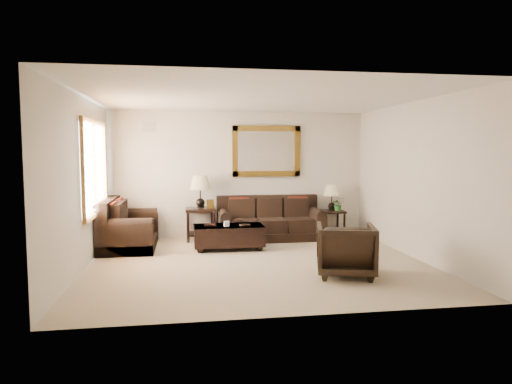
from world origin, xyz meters
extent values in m
cube|color=gray|center=(0.00, 0.00, 0.00)|extent=(5.50, 5.00, 0.01)
cube|color=white|center=(0.00, 0.00, 2.70)|extent=(5.50, 5.00, 0.01)
cube|color=beige|center=(0.00, 2.50, 1.35)|extent=(5.50, 0.01, 2.70)
cube|color=beige|center=(0.00, -2.50, 1.35)|extent=(5.50, 0.01, 2.70)
cube|color=beige|center=(-2.75, 0.00, 1.35)|extent=(0.01, 5.00, 2.70)
cube|color=beige|center=(2.75, 0.00, 1.35)|extent=(0.01, 5.00, 2.70)
cube|color=white|center=(-2.73, 0.90, 1.55)|extent=(0.01, 1.80, 1.50)
cube|color=brown|center=(-2.70, 0.90, 2.34)|extent=(0.06, 1.96, 0.08)
cube|color=brown|center=(-2.70, 0.90, 0.76)|extent=(0.06, 1.96, 0.08)
cube|color=brown|center=(-2.70, -0.04, 1.55)|extent=(0.06, 0.08, 1.50)
cube|color=brown|center=(-2.70, 1.84, 1.55)|extent=(0.06, 0.08, 1.50)
cube|color=brown|center=(-2.70, 0.90, 1.55)|extent=(0.05, 0.05, 1.50)
cube|color=#462A0E|center=(0.60, 2.46, 1.85)|extent=(1.50, 0.06, 1.10)
cube|color=white|center=(0.60, 2.48, 1.85)|extent=(1.26, 0.01, 0.86)
cube|color=#999999|center=(-1.90, 2.48, 2.35)|extent=(0.25, 0.02, 0.18)
cube|color=black|center=(0.60, 2.01, 0.09)|extent=(2.19, 0.95, 0.18)
cube|color=black|center=(0.60, 2.37, 0.67)|extent=(2.19, 0.22, 0.45)
cube|color=black|center=(0.02, 1.99, 0.31)|extent=(0.56, 0.78, 0.27)
cube|color=black|center=(0.60, 1.99, 0.31)|extent=(0.56, 0.78, 0.27)
cube|color=black|center=(1.19, 1.99, 0.31)|extent=(0.56, 0.78, 0.27)
cube|color=black|center=(-0.39, 2.01, 0.26)|extent=(0.22, 0.95, 0.53)
cylinder|color=black|center=(-0.39, 2.01, 0.53)|extent=(0.22, 0.93, 0.22)
cube|color=black|center=(1.59, 2.01, 0.26)|extent=(0.22, 0.95, 0.53)
cylinder|color=black|center=(1.59, 2.01, 0.53)|extent=(0.22, 0.93, 0.22)
cube|color=maroon|center=(-0.04, 2.19, 0.67)|extent=(0.42, 0.18, 0.43)
cube|color=maroon|center=(1.24, 2.19, 0.67)|extent=(0.42, 0.18, 0.43)
cube|color=black|center=(-2.23, 1.58, 0.09)|extent=(1.00, 1.68, 0.19)
cube|color=black|center=(-2.61, 1.58, 0.71)|extent=(0.23, 1.68, 0.47)
cube|color=black|center=(-2.21, 1.28, 0.33)|extent=(0.82, 0.58, 0.28)
cube|color=black|center=(-2.21, 1.88, 0.33)|extent=(0.82, 0.58, 0.28)
cube|color=black|center=(-2.23, 0.86, 0.28)|extent=(1.00, 0.23, 0.56)
cylinder|color=black|center=(-2.23, 0.86, 0.56)|extent=(0.98, 0.23, 0.23)
cube|color=black|center=(-2.23, 2.30, 0.28)|extent=(1.00, 0.23, 0.56)
cylinder|color=black|center=(-2.23, 2.30, 0.56)|extent=(0.98, 0.23, 0.23)
cube|color=maroon|center=(-2.42, 1.22, 0.70)|extent=(0.19, 0.44, 0.45)
cube|color=maroon|center=(-2.42, 1.94, 0.70)|extent=(0.19, 0.44, 0.45)
cube|color=black|center=(-0.85, 2.15, 0.64)|extent=(0.61, 0.61, 0.06)
cube|color=black|center=(-0.85, 2.15, 0.13)|extent=(0.52, 0.52, 0.03)
cylinder|color=black|center=(-1.11, 1.89, 0.31)|extent=(0.06, 0.06, 0.61)
cylinder|color=black|center=(-0.59, 1.89, 0.31)|extent=(0.06, 0.06, 0.61)
cylinder|color=black|center=(-1.11, 2.42, 0.31)|extent=(0.06, 0.06, 0.61)
cylinder|color=black|center=(-0.59, 2.42, 0.31)|extent=(0.06, 0.06, 0.61)
sphere|color=black|center=(-0.85, 2.15, 0.78)|extent=(0.19, 0.19, 0.19)
cylinder|color=black|center=(-0.85, 2.15, 0.98)|extent=(0.03, 0.03, 0.40)
cone|color=#C8B385|center=(-0.85, 2.15, 1.21)|extent=(0.42, 0.42, 0.29)
cube|color=#462A0E|center=(-0.65, 2.04, 0.76)|extent=(0.17, 0.11, 0.19)
cube|color=black|center=(2.00, 2.20, 0.54)|extent=(0.51, 0.51, 0.05)
cube|color=black|center=(2.00, 2.20, 0.11)|extent=(0.44, 0.44, 0.03)
cylinder|color=black|center=(1.78, 1.99, 0.26)|extent=(0.05, 0.05, 0.51)
cylinder|color=black|center=(2.22, 1.99, 0.26)|extent=(0.05, 0.05, 0.51)
cylinder|color=black|center=(1.78, 2.42, 0.26)|extent=(0.05, 0.05, 0.51)
cylinder|color=black|center=(2.22, 2.42, 0.26)|extent=(0.05, 0.05, 0.51)
sphere|color=black|center=(2.00, 2.20, 0.65)|extent=(0.16, 0.16, 0.16)
cylinder|color=black|center=(2.00, 2.20, 0.82)|extent=(0.02, 0.02, 0.34)
cone|color=#C8B385|center=(2.00, 2.20, 1.01)|extent=(0.35, 0.35, 0.24)
sphere|color=black|center=(-0.91, 0.91, 0.05)|extent=(0.12, 0.12, 0.12)
sphere|color=black|center=(0.19, 0.91, 0.05)|extent=(0.12, 0.12, 0.12)
sphere|color=black|center=(-0.91, 1.41, 0.05)|extent=(0.12, 0.12, 0.12)
sphere|color=black|center=(0.19, 1.41, 0.05)|extent=(0.12, 0.12, 0.12)
cube|color=black|center=(-0.36, 1.16, 0.27)|extent=(1.30, 0.70, 0.37)
cube|color=black|center=(-0.36, 1.16, 0.43)|extent=(1.32, 0.72, 0.04)
cube|color=black|center=(-0.71, 1.21, 0.46)|extent=(0.22, 0.15, 0.03)
cube|color=black|center=(-0.06, 1.11, 0.46)|extent=(0.20, 0.14, 0.02)
cube|color=white|center=(-0.41, 1.06, 0.50)|extent=(0.10, 0.08, 0.10)
imported|color=black|center=(1.17, -0.96, 0.43)|extent=(1.00, 0.97, 0.85)
imported|color=#20561D|center=(2.11, 2.11, 0.67)|extent=(0.28, 0.31, 0.23)
camera|label=1|loc=(-1.17, -7.32, 1.83)|focal=32.00mm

